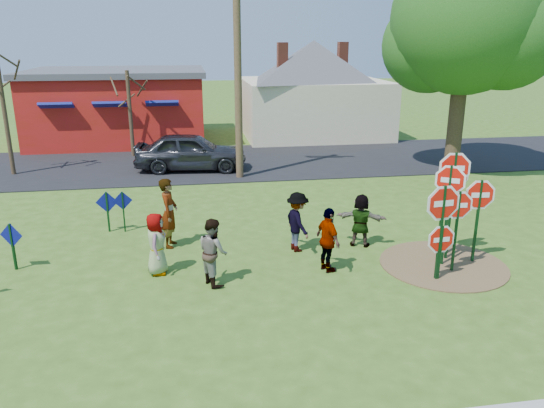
{
  "coord_description": "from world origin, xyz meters",
  "views": [
    {
      "loc": [
        -1.8,
        -12.64,
        5.6
      ],
      "look_at": [
        0.27,
        0.34,
        1.44
      ],
      "focal_mm": 35.0,
      "sensor_mm": 36.0,
      "label": 1
    }
  ],
  "objects": [
    {
      "name": "ground",
      "position": [
        0.0,
        0.0,
        0.0
      ],
      "size": [
        120.0,
        120.0,
        0.0
      ],
      "primitive_type": "plane",
      "color": "#375618",
      "rests_on": "ground"
    },
    {
      "name": "road",
      "position": [
        0.0,
        11.5,
        0.02
      ],
      "size": [
        120.0,
        7.5,
        0.04
      ],
      "primitive_type": "cube",
      "color": "black",
      "rests_on": "ground"
    },
    {
      "name": "dirt_patch",
      "position": [
        4.5,
        -1.0,
        0.01
      ],
      "size": [
        3.2,
        3.2,
        0.03
      ],
      "primitive_type": "cylinder",
      "color": "brown",
      "rests_on": "ground"
    },
    {
      "name": "red_building",
      "position": [
        -5.5,
        17.99,
        1.97
      ],
      "size": [
        9.4,
        7.69,
        3.9
      ],
      "color": "#9E1D0F",
      "rests_on": "ground"
    },
    {
      "name": "cream_house",
      "position": [
        5.5,
        18.0,
        2.92
      ],
      "size": [
        9.4,
        9.4,
        6.5
      ],
      "color": "beige",
      "rests_on": "ground"
    },
    {
      "name": "stop_sign_a",
      "position": [
        3.93,
        -1.77,
        1.72
      ],
      "size": [
        1.15,
        0.15,
        2.51
      ],
      "rotation": [
        0.0,
        0.0,
        0.11
      ],
      "color": "#0E3416",
      "rests_on": "ground"
    },
    {
      "name": "stop_sign_b",
      "position": [
        4.74,
        -0.63,
        2.18
      ],
      "size": [
        1.06,
        0.24,
        3.0
      ],
      "rotation": [
        0.0,
        0.0,
        -0.21
      ],
      "color": "#0E3416",
      "rests_on": "ground"
    },
    {
      "name": "stop_sign_c",
      "position": [
        4.47,
        -0.97,
        1.94
      ],
      "size": [
        0.86,
        0.56,
        2.75
      ],
      "rotation": [
        0.0,
        0.0,
        -0.57
      ],
      "color": "#0E3416",
      "rests_on": "ground"
    },
    {
      "name": "stop_sign_d",
      "position": [
        4.91,
        -0.31,
        2.01
      ],
      "size": [
        1.18,
        0.08,
        2.81
      ],
      "rotation": [
        0.0,
        0.0,
        0.05
      ],
      "color": "#0E3416",
      "rests_on": "ground"
    },
    {
      "name": "stop_sign_e",
      "position": [
        3.97,
        -1.77,
        0.96
      ],
      "size": [
        0.93,
        0.08,
        1.5
      ],
      "rotation": [
        0.0,
        0.0,
        0.07
      ],
      "color": "#0E3416",
      "rests_on": "ground"
    },
    {
      "name": "stop_sign_f",
      "position": [
        5.34,
        -0.92,
        1.66
      ],
      "size": [
        1.04,
        0.12,
        2.34
      ],
      "rotation": [
        0.0,
        0.0,
        -0.1
      ],
      "color": "#0E3416",
      "rests_on": "ground"
    },
    {
      "name": "stop_sign_g",
      "position": [
        4.54,
        -1.38,
        1.53
      ],
      "size": [
        0.95,
        0.07,
        2.21
      ],
      "rotation": [
        0.0,
        0.0,
        -0.04
      ],
      "color": "#0E3416",
      "rests_on": "ground"
    },
    {
      "name": "blue_diamond_b",
      "position": [
        -6.24,
        0.45,
        0.76
      ],
      "size": [
        0.59,
        0.25,
        1.23
      ],
      "rotation": [
        0.0,
        0.0,
        -0.39
      ],
      "color": "#0E3416",
      "rests_on": "ground"
    },
    {
      "name": "blue_diamond_c",
      "position": [
        -4.28,
        2.9,
        0.77
      ],
      "size": [
        0.65,
        0.06,
        1.25
      ],
      "rotation": [
        0.0,
        0.0,
        -0.01
      ],
      "color": "#0E3416",
      "rests_on": "ground"
    },
    {
      "name": "blue_diamond_d",
      "position": [
        -3.81,
        2.82,
        0.78
      ],
      "size": [
        0.57,
        0.08,
        1.25
      ],
      "rotation": [
        0.0,
        0.0,
        0.12
      ],
      "color": "#0E3416",
      "rests_on": "ground"
    },
    {
      "name": "person_a",
      "position": [
        -2.7,
        -0.34,
        0.78
      ],
      "size": [
        0.57,
        0.81,
        1.56
      ],
      "primitive_type": "imported",
      "rotation": [
        0.0,
        0.0,
        1.47
      ],
      "color": "#3F3F7F",
      "rests_on": "ground"
    },
    {
      "name": "person_b",
      "position": [
        -2.43,
        1.43,
        0.97
      ],
      "size": [
        0.58,
        0.78,
        1.95
      ],
      "primitive_type": "imported",
      "rotation": [
        0.0,
        0.0,
        1.4
      ],
      "color": "#246D6B",
      "rests_on": "ground"
    },
    {
      "name": "person_c",
      "position": [
        -1.36,
        -1.11,
        0.81
      ],
      "size": [
        0.87,
        0.96,
        1.61
      ],
      "primitive_type": "imported",
      "rotation": [
        0.0,
        0.0,
        1.97
      ],
      "color": "brown",
      "rests_on": "ground"
    },
    {
      "name": "person_d",
      "position": [
        1.0,
        0.56,
        0.82
      ],
      "size": [
        0.85,
        1.18,
        1.65
      ],
      "primitive_type": "imported",
      "rotation": [
        0.0,
        0.0,
        1.81
      ],
      "color": "#313136",
      "rests_on": "ground"
    },
    {
      "name": "person_e",
      "position": [
        1.47,
        -0.87,
        0.82
      ],
      "size": [
        0.67,
        1.04,
        1.65
      ],
      "primitive_type": "imported",
      "rotation": [
        0.0,
        0.0,
        1.87
      ],
      "color": "#57335F",
      "rests_on": "ground"
    },
    {
      "name": "person_f",
      "position": [
        2.8,
        0.62,
        0.75
      ],
      "size": [
        1.45,
        0.97,
        1.5
      ],
      "primitive_type": "imported",
      "rotation": [
        0.0,
        0.0,
        2.72
      ],
      "color": "#1A4D2D",
      "rests_on": "ground"
    },
    {
      "name": "suv",
      "position": [
        -1.73,
        10.19,
        0.85
      ],
      "size": [
        4.92,
        2.38,
        1.62
      ],
      "primitive_type": "imported",
      "rotation": [
        0.0,
        0.0,
        1.47
      ],
      "color": "#333237",
      "rests_on": "road"
    },
    {
      "name": "utility_pole",
      "position": [
        0.23,
        8.61,
        5.04
      ],
      "size": [
        2.33,
        0.55,
        9.58
      ],
      "rotation": [
        0.0,
        0.0,
        -0.18
      ],
      "color": "#4C3823",
      "rests_on": "ground"
    },
    {
      "name": "leafy_tree",
      "position": [
        9.36,
        7.89,
        5.95
      ],
      "size": [
        6.51,
        5.94,
        9.25
      ],
      "color": "#382819",
      "rests_on": "ground"
    },
    {
      "name": "bare_tree_west",
      "position": [
        -9.18,
        10.59,
        3.73
      ],
      "size": [
        1.8,
        1.8,
        5.76
      ],
      "color": "#382819",
      "rests_on": "ground"
    },
    {
      "name": "bare_tree_east",
      "position": [
        -4.49,
        13.5,
        2.65
      ],
      "size": [
        1.8,
        1.8,
        4.1
      ],
      "color": "#382819",
      "rests_on": "ground"
    }
  ]
}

